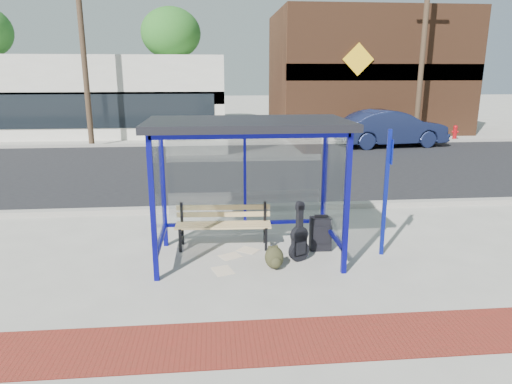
{
  "coord_description": "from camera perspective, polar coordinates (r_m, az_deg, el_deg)",
  "views": [
    {
      "loc": [
        -0.55,
        -7.46,
        3.16
      ],
      "look_at": [
        0.16,
        0.2,
        1.15
      ],
      "focal_mm": 32.0,
      "sensor_mm": 36.0,
      "label": 1
    }
  ],
  "objects": [
    {
      "name": "brick_paver_strip",
      "position": [
        5.82,
        1.07,
        -18.16
      ],
      "size": [
        60.0,
        1.0,
        0.01
      ],
      "primitive_type": "cube",
      "color": "maroon",
      "rests_on": "ground"
    },
    {
      "name": "guitar_bag",
      "position": [
        7.91,
        5.41,
        -6.07
      ],
      "size": [
        0.38,
        0.25,
        1.01
      ],
      "rotation": [
        0.0,
        0.0,
        0.43
      ],
      "color": "black",
      "rests_on": "ground"
    },
    {
      "name": "backpack",
      "position": [
        7.65,
        2.32,
        -8.26
      ],
      "size": [
        0.35,
        0.32,
        0.38
      ],
      "rotation": [
        0.0,
        0.0,
        0.13
      ],
      "color": "#2A2A17",
      "rests_on": "ground"
    },
    {
      "name": "far_sidewalk",
      "position": [
        22.69,
        -3.88,
        6.62
      ],
      "size": [
        60.0,
        4.0,
        0.01
      ],
      "primitive_type": "cube",
      "color": "#B2ADA0",
      "rests_on": "ground"
    },
    {
      "name": "bench",
      "position": [
        8.51,
        -4.1,
        -3.82
      ],
      "size": [
        1.77,
        0.51,
        0.83
      ],
      "rotation": [
        0.0,
        0.0,
        -0.05
      ],
      "color": "black",
      "rests_on": "ground"
    },
    {
      "name": "street_asphalt",
      "position": [
        15.79,
        -3.19,
        3.09
      ],
      "size": [
        60.0,
        10.0,
        0.0
      ],
      "primitive_type": "cube",
      "color": "black",
      "rests_on": "ground"
    },
    {
      "name": "utility_pole_west",
      "position": [
        21.58,
        -20.78,
        16.26
      ],
      "size": [
        1.6,
        0.24,
        8.0
      ],
      "color": "#4C3826",
      "rests_on": "ground"
    },
    {
      "name": "curb_far",
      "position": [
        20.8,
        -3.74,
        6.05
      ],
      "size": [
        60.0,
        0.25,
        0.12
      ],
      "primitive_type": "cube",
      "color": "gray",
      "rests_on": "ground"
    },
    {
      "name": "storefront_white",
      "position": [
        26.83,
        -24.1,
        10.92
      ],
      "size": [
        18.0,
        6.04,
        4.0
      ],
      "color": "silver",
      "rests_on": "ground"
    },
    {
      "name": "bus_shelter",
      "position": [
        7.63,
        -1.09,
        6.45
      ],
      "size": [
        3.3,
        1.8,
        2.42
      ],
      "color": "#0B0B7E",
      "rests_on": "ground"
    },
    {
      "name": "utility_pole_east",
      "position": [
        22.96,
        20.12,
        16.16
      ],
      "size": [
        1.6,
        0.24,
        8.0
      ],
      "color": "#4C3826",
      "rests_on": "ground"
    },
    {
      "name": "curb_near",
      "position": [
        10.83,
        -2.15,
        -1.99
      ],
      "size": [
        60.0,
        0.25,
        0.12
      ],
      "primitive_type": "cube",
      "color": "gray",
      "rests_on": "ground"
    },
    {
      "name": "suitcase",
      "position": [
        8.46,
        8.06,
        -5.19
      ],
      "size": [
        0.4,
        0.27,
        0.67
      ],
      "rotation": [
        0.0,
        0.0,
        -0.05
      ],
      "color": "black",
      "rests_on": "ground"
    },
    {
      "name": "ground",
      "position": [
        8.12,
        -0.98,
        -8.25
      ],
      "size": [
        120.0,
        120.0,
        0.0
      ],
      "primitive_type": "plane",
      "color": "#B2ADA0",
      "rests_on": "ground"
    },
    {
      "name": "newspaper_c",
      "position": [
        8.45,
        -0.97,
        -7.29
      ],
      "size": [
        0.45,
        0.44,
        0.01
      ],
      "primitive_type": "cube",
      "rotation": [
        0.0,
        0.0,
        2.5
      ],
      "color": "white",
      "rests_on": "ground"
    },
    {
      "name": "newspaper_b",
      "position": [
        7.64,
        -4.16,
        -9.78
      ],
      "size": [
        0.4,
        0.46,
        0.01
      ],
      "primitive_type": "cube",
      "rotation": [
        0.0,
        0.0,
        -1.26
      ],
      "color": "white",
      "rests_on": "ground"
    },
    {
      "name": "tree_mid",
      "position": [
        29.65,
        -10.59,
        18.85
      ],
      "size": [
        3.6,
        3.6,
        7.03
      ],
      "color": "#4C3826",
      "rests_on": "ground"
    },
    {
      "name": "fire_hydrant",
      "position": [
        24.46,
        23.62,
        6.91
      ],
      "size": [
        0.32,
        0.21,
        0.71
      ],
      "rotation": [
        0.0,
        0.0,
        -0.41
      ],
      "color": "#9D0B0F",
      "rests_on": "ground"
    },
    {
      "name": "storefront_brown",
      "position": [
        27.33,
        13.36,
        14.35
      ],
      "size": [
        10.0,
        7.08,
        6.4
      ],
      "color": "#59331E",
      "rests_on": "ground"
    },
    {
      "name": "newspaper_a",
      "position": [
        8.2,
        -3.23,
        -8.02
      ],
      "size": [
        0.45,
        0.41,
        0.01
      ],
      "primitive_type": "cube",
      "rotation": [
        0.0,
        0.0,
        0.49
      ],
      "color": "white",
      "rests_on": "ground"
    },
    {
      "name": "parked_car",
      "position": [
        21.16,
        16.48,
        7.65
      ],
      "size": [
        5.03,
        2.29,
        1.6
      ],
      "primitive_type": "imported",
      "rotation": [
        0.0,
        0.0,
        1.7
      ],
      "color": "#171F41",
      "rests_on": "ground"
    },
    {
      "name": "sign_post",
      "position": [
        8.21,
        16.0,
        0.74
      ],
      "size": [
        0.12,
        0.28,
        2.25
      ],
      "rotation": [
        0.0,
        0.0,
        -0.21
      ],
      "color": "navy",
      "rests_on": "ground"
    },
    {
      "name": "tree_right",
      "position": [
        32.3,
        19.53,
        17.92
      ],
      "size": [
        3.6,
        3.6,
        7.03
      ],
      "color": "#4C3826",
      "rests_on": "ground"
    }
  ]
}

